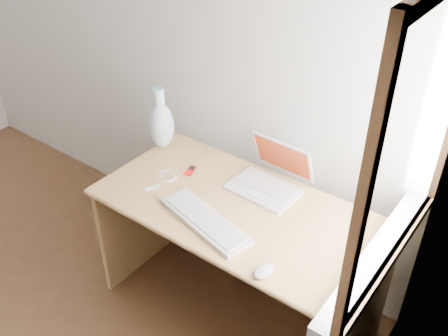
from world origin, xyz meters
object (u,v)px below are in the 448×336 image
Objects in this scene: laptop at (269,178)px; desk at (247,230)px; vase at (161,124)px; external_keyboard at (205,220)px.

desk is at bearing -97.96° from laptop.
desk is 3.83× the size of vase.
desk is at bearing 91.85° from external_keyboard.
desk is 0.73m from vase.
laptop reaches higher than external_keyboard.
laptop is 0.41m from external_keyboard.
vase reaches higher than laptop.
vase is at bearing 170.89° from desk.
vase reaches higher than external_keyboard.
laptop is at bearing 92.15° from external_keyboard.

